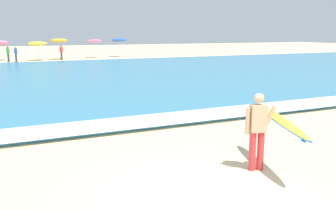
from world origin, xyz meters
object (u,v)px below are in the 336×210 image
Objects in this scene: beach_umbrella_6 at (119,40)px; beach_umbrella_5 at (95,41)px; beachgoer_near_row_left at (61,52)px; surfer_with_board at (269,124)px; beach_umbrella_4 at (59,40)px; beachgoer_near_row_mid at (16,54)px; beach_umbrella_3 at (38,44)px; beachgoer_near_row_right at (8,54)px.

beach_umbrella_5 is at bearing -173.14° from beach_umbrella_6.
beachgoer_near_row_left is at bearing -161.62° from beach_umbrella_6.
beach_umbrella_4 is (0.83, 36.07, 1.05)m from surfer_with_board.
beachgoer_near_row_mid is at bearing -159.49° from beach_umbrella_5.
beach_umbrella_3 is 0.88× the size of beach_umbrella_6.
surfer_with_board is at bearing -83.73° from beachgoer_near_row_mid.
beach_umbrella_3 is 2.73m from beachgoer_near_row_mid.
beach_umbrella_5 is (6.63, 2.14, 0.14)m from beach_umbrella_3.
beach_umbrella_6 is (7.45, 1.84, -0.06)m from beach_umbrella_4.
beach_umbrella_6 is at bearing 17.11° from beachgoer_near_row_mid.
beach_umbrella_5 is at bearing 17.35° from beachgoer_near_row_right.
beachgoer_near_row_right is at bearing 155.63° from beachgoer_near_row_mid.
beach_umbrella_5 is 0.94× the size of beach_umbrella_6.
beach_umbrella_6 reaches higher than beach_umbrella_3.
beach_umbrella_5 is at bearing 17.91° from beach_umbrella_3.
beachgoer_near_row_right is (-4.48, 34.53, -0.19)m from surfer_with_board.
beach_umbrella_6 is (9.77, 2.52, 0.23)m from beach_umbrella_3.
surfer_with_board is 36.09m from beach_umbrella_4.
beachgoer_near_row_left is 5.48m from beachgoer_near_row_right.
beach_umbrella_6 is (3.14, 0.38, 0.08)m from beach_umbrella_5.
beachgoer_near_row_right is (-2.98, -0.86, -0.96)m from beach_umbrella_3.
beach_umbrella_4 is 1.39m from beachgoer_near_row_left.
beachgoer_near_row_mid is (-3.76, 34.21, -0.19)m from surfer_with_board.
beach_umbrella_3 reaches higher than beachgoer_near_row_right.
surfer_with_board is 1.31× the size of beach_umbrella_3.
beachgoer_near_row_right is at bearing -162.65° from beach_umbrella_5.
beachgoer_near_row_right is at bearing -163.83° from beach_umbrella_4.
beachgoer_near_row_mid is 1.00× the size of beachgoer_near_row_right.
surfer_with_board is 1.69× the size of beachgoer_near_row_right.
beach_umbrella_6 reaches higher than beach_umbrella_4.
beach_umbrella_4 reaches higher than beachgoer_near_row_right.
beach_umbrella_5 is at bearing 82.21° from surfer_with_board.
beach_umbrella_6 is 1.47× the size of beachgoer_near_row_right.
surfer_with_board is 1.69× the size of beachgoer_near_row_left.
beach_umbrella_5 reaches higher than beach_umbrella_3.
beach_umbrella_6 is 1.47× the size of beachgoer_near_row_mid.
surfer_with_board reaches higher than beachgoer_near_row_left.
beach_umbrella_3 is at bearing 16.09° from beachgoer_near_row_right.
beach_umbrella_4 is at bearing 16.28° from beach_umbrella_3.
surfer_with_board is at bearing -91.32° from beach_umbrella_4.
beach_umbrella_6 is 12.65m from beachgoer_near_row_mid.
surfer_with_board reaches higher than beachgoer_near_row_mid.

